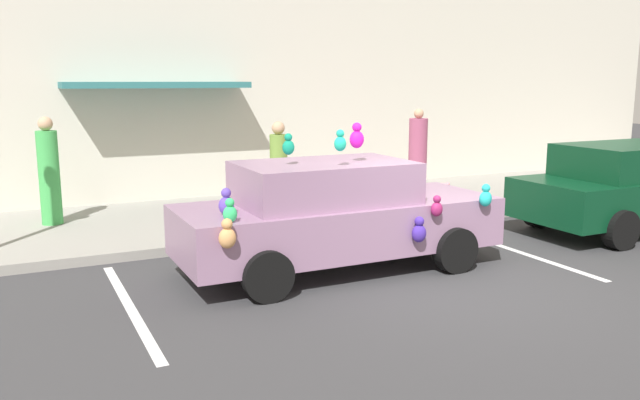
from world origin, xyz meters
TOP-DOWN VIEW (x-y plane):
  - ground_plane at (0.00, 0.00)m, footprint 60.00×60.00m
  - sidewalk at (0.00, 5.00)m, footprint 24.00×4.00m
  - storefront_building at (-0.02, 7.14)m, footprint 24.00×1.25m
  - parking_stripe_front at (1.99, 1.00)m, footprint 0.12×3.60m
  - parking_stripe_rear at (-3.92, 1.00)m, footprint 0.12×3.60m
  - plush_covered_car at (-1.05, 1.29)m, footprint 4.51×1.93m
  - parked_sedan_behind at (4.85, 1.20)m, footprint 4.43×1.98m
  - teddy_bear_on_sidewalk at (2.47, 3.49)m, footprint 0.29×0.24m
  - pedestrian_near_shopfront at (2.82, 4.94)m, footprint 0.39×0.39m
  - pedestrian_walking_past at (-0.27, 5.24)m, footprint 0.35×0.35m
  - pedestrian_by_lamp at (-4.46, 5.52)m, footprint 0.35×0.35m

SIDE VIEW (x-z plane):
  - ground_plane at x=0.00m, z-range 0.00..0.00m
  - parking_stripe_front at x=1.99m, z-range 0.00..0.01m
  - parking_stripe_rear at x=-3.92m, z-range 0.00..0.01m
  - sidewalk at x=0.00m, z-range 0.00..0.15m
  - teddy_bear_on_sidewalk at x=2.47m, z-range 0.13..0.68m
  - parked_sedan_behind at x=4.85m, z-range 0.02..1.56m
  - plush_covered_car at x=-1.05m, z-range -0.24..1.84m
  - pedestrian_walking_past at x=-0.27m, z-range 0.10..1.80m
  - pedestrian_near_shopfront at x=2.82m, z-range 0.08..1.98m
  - pedestrian_by_lamp at x=-4.46m, z-range 0.09..1.97m
  - storefront_building at x=-0.02m, z-range -0.01..6.39m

